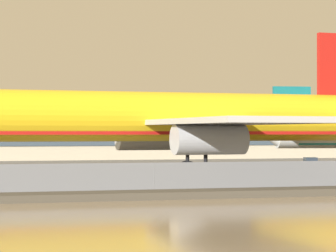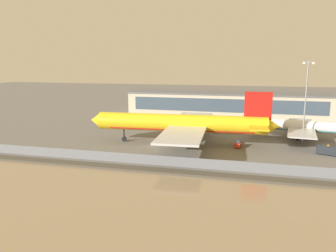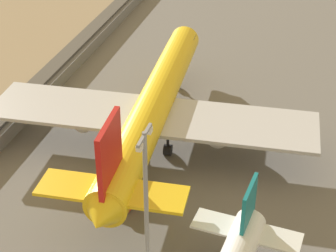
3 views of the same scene
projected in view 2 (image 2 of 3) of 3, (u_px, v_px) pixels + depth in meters
ground_plane at (154, 146)px, 90.38m from camera, size 500.00×500.00×0.00m
shoreline_seawall at (127, 168)px, 70.83m from camera, size 320.00×3.00×0.50m
perimeter_fence at (134, 158)px, 74.94m from camera, size 280.00×0.10×2.24m
cargo_jet_yellow at (183, 124)px, 91.65m from camera, size 53.59×46.11×15.28m
passenger_jet_white_teal at (305, 127)px, 97.65m from camera, size 37.06×32.22×10.37m
baggage_tug at (238, 144)px, 89.01m from camera, size 2.08×3.41×1.80m
ops_van at (327, 150)px, 81.84m from camera, size 5.61×3.83×2.48m
terminal_building at (228, 103)px, 146.10m from camera, size 87.25×20.93×9.73m
apron_light_mast_apron_west at (306, 99)px, 91.08m from camera, size 3.20×0.40×23.12m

